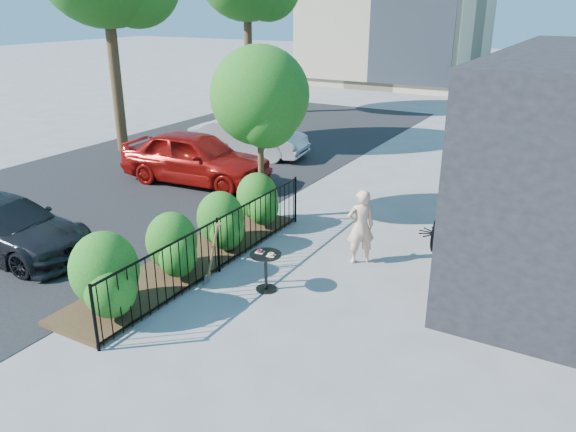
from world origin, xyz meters
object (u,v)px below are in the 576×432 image
Objects in this scene: shovel at (212,257)px; car_red at (196,157)px; cafe_table at (266,265)px; car_darkgrey at (6,227)px; woman at (361,227)px; car_silver at (249,137)px; patio_tree at (261,102)px.

car_red is (-4.18, 4.84, 0.17)m from shovel.
cafe_table is 0.58× the size of shovel.
car_darkgrey is (-0.32, -5.72, -0.17)m from car_red.
shovel is 4.59m from car_darkgrey.
car_darkgrey is (-6.40, -3.15, -0.18)m from woman.
car_silver is 8.96m from car_darkgrey.
car_silver reaches higher than car_darkgrey.
car_red reaches higher than shovel.
shovel is at bearing -158.95° from car_silver.
car_red reaches higher than car_darkgrey.
woman is 6.60m from car_red.
woman is (2.89, -1.03, -2.02)m from patio_tree.
car_darkgrey is at bearing 171.95° from car_silver.
woman is 0.38× the size of car_darkgrey.
patio_tree reaches higher than car_red.
car_silver is at bearing -81.61° from woman.
shovel reaches higher than car_darkgrey.
car_silver is 0.99× the size of car_darkgrey.
cafe_table is 5.55m from car_darkgrey.
patio_tree is 4.07m from shovel.
cafe_table is 0.50× the size of woman.
woman reaches higher than cafe_table.
car_red is 1.12× the size of car_silver.
patio_tree is 1.01× the size of car_silver.
car_silver is at bearing 125.16° from cafe_table.
woman is at bearing -19.59° from patio_tree.
car_red is 5.74m from car_darkgrey.
shovel is 0.33× the size of car_silver.
car_silver is (-0.35, 3.23, -0.10)m from car_red.
patio_tree reaches higher than woman.
car_darkgrey is at bearing -167.02° from cafe_table.
shovel is 0.30× the size of car_red.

